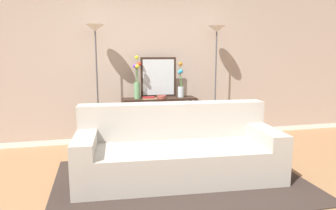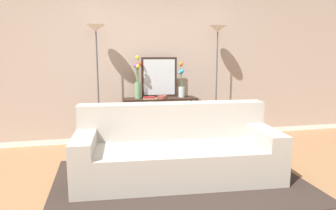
# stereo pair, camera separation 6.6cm
# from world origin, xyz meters

# --- Properties ---
(ground_plane) EXTENTS (16.00, 16.00, 0.02)m
(ground_plane) POSITION_xyz_m (0.00, 0.00, -0.01)
(ground_plane) COLOR #936B47
(back_wall) EXTENTS (12.00, 0.15, 2.96)m
(back_wall) POSITION_xyz_m (0.00, 2.23, 1.48)
(back_wall) COLOR white
(back_wall) RESTS_ON ground
(area_rug) EXTENTS (2.95, 1.98, 0.01)m
(area_rug) POSITION_xyz_m (0.08, 0.29, 0.01)
(area_rug) COLOR #332823
(area_rug) RESTS_ON ground
(couch) EXTENTS (2.49, 1.15, 0.88)m
(couch) POSITION_xyz_m (0.09, 0.46, 0.31)
(couch) COLOR #ADA89E
(couch) RESTS_ON ground
(console_table) EXTENTS (1.21, 0.34, 0.79)m
(console_table) POSITION_xyz_m (0.16, 1.84, 0.54)
(console_table) COLOR black
(console_table) RESTS_ON ground
(floor_lamp_left) EXTENTS (0.28, 0.28, 1.95)m
(floor_lamp_left) POSITION_xyz_m (-0.85, 1.85, 1.53)
(floor_lamp_left) COLOR #4C4C51
(floor_lamp_left) RESTS_ON ground
(floor_lamp_right) EXTENTS (0.28, 0.28, 1.97)m
(floor_lamp_right) POSITION_xyz_m (1.14, 1.85, 1.55)
(floor_lamp_right) COLOR #4C4C51
(floor_lamp_right) RESTS_ON ground
(wall_mirror) EXTENTS (0.60, 0.02, 0.67)m
(wall_mirror) POSITION_xyz_m (0.16, 1.98, 1.12)
(wall_mirror) COLOR black
(wall_mirror) RESTS_ON console_table
(vase_tall_flowers) EXTENTS (0.14, 0.13, 0.69)m
(vase_tall_flowers) POSITION_xyz_m (-0.21, 1.85, 1.05)
(vase_tall_flowers) COLOR #669E6B
(vase_tall_flowers) RESTS_ON console_table
(vase_short_flowers) EXTENTS (0.11, 0.12, 0.59)m
(vase_short_flowers) POSITION_xyz_m (0.52, 1.86, 0.99)
(vase_short_flowers) COLOR silver
(vase_short_flowers) RESTS_ON console_table
(fruit_bowl) EXTENTS (0.16, 0.16, 0.05)m
(fruit_bowl) POSITION_xyz_m (0.17, 1.74, 0.82)
(fruit_bowl) COLOR brown
(fruit_bowl) RESTS_ON console_table
(book_stack) EXTENTS (0.22, 0.13, 0.04)m
(book_stack) POSITION_xyz_m (-0.04, 1.74, 0.81)
(book_stack) COLOR tan
(book_stack) RESTS_ON console_table
(book_row_under_console) EXTENTS (0.28, 0.17, 0.12)m
(book_row_under_console) POSITION_xyz_m (-0.20, 1.84, 0.06)
(book_row_under_console) COLOR #236033
(book_row_under_console) RESTS_ON ground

